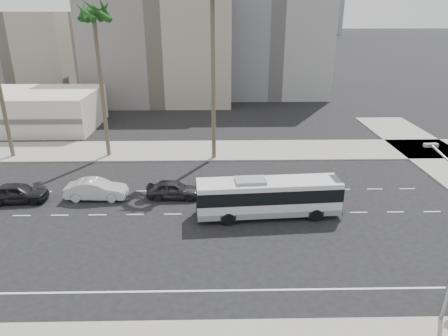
{
  "coord_description": "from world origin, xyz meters",
  "views": [
    {
      "loc": [
        -2.47,
        -28.63,
        15.22
      ],
      "look_at": [
        -1.81,
        4.0,
        2.38
      ],
      "focal_mm": 32.22,
      "sensor_mm": 36.0,
      "label": 1
    }
  ],
  "objects_px": {
    "car_b": "(96,189)",
    "car_c": "(17,193)",
    "car_a": "(173,189)",
    "palm_mid": "(94,17)",
    "city_bus": "(268,196)"
  },
  "relations": [
    {
      "from": "city_bus",
      "to": "car_a",
      "type": "bearing_deg",
      "value": 151.86
    },
    {
      "from": "car_a",
      "to": "palm_mid",
      "type": "relative_size",
      "value": 0.28
    },
    {
      "from": "car_a",
      "to": "palm_mid",
      "type": "xyz_separation_m",
      "value": [
        -8.25,
        10.83,
        13.8
      ]
    },
    {
      "from": "car_b",
      "to": "city_bus",
      "type": "bearing_deg",
      "value": -101.68
    },
    {
      "from": "city_bus",
      "to": "car_c",
      "type": "distance_m",
      "value": 21.12
    },
    {
      "from": "car_a",
      "to": "car_c",
      "type": "bearing_deg",
      "value": 95.1
    },
    {
      "from": "car_a",
      "to": "car_c",
      "type": "relative_size",
      "value": 0.94
    },
    {
      "from": "car_b",
      "to": "car_c",
      "type": "bearing_deg",
      "value": 95.91
    },
    {
      "from": "city_bus",
      "to": "car_c",
      "type": "relative_size",
      "value": 2.31
    },
    {
      "from": "car_b",
      "to": "car_c",
      "type": "xyz_separation_m",
      "value": [
        -6.52,
        -0.49,
        -0.02
      ]
    },
    {
      "from": "car_a",
      "to": "palm_mid",
      "type": "distance_m",
      "value": 19.38
    },
    {
      "from": "car_a",
      "to": "car_b",
      "type": "relative_size",
      "value": 0.89
    },
    {
      "from": "car_c",
      "to": "car_a",
      "type": "bearing_deg",
      "value": -90.3
    },
    {
      "from": "car_b",
      "to": "car_c",
      "type": "relative_size",
      "value": 1.06
    },
    {
      "from": "car_b",
      "to": "palm_mid",
      "type": "bearing_deg",
      "value": 10.28
    }
  ]
}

